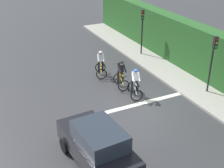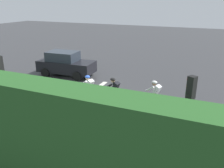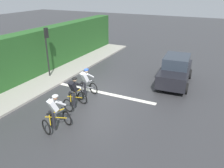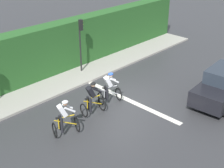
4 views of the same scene
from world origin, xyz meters
The scene contains 10 objects.
ground_plane centered at (0.00, 0.00, 0.00)m, with size 80.00×80.00×0.00m, color #333335.
sidewalk_kerb centered at (4.12, 2.00, 0.06)m, with size 2.80×25.51×0.12m, color #9E998E.
stone_wall_low centered at (5.02, 2.00, 0.24)m, with size 0.44×25.51×0.47m, color gray.
hedge_wall centered at (5.32, 2.00, 1.53)m, with size 1.10×25.51×3.07m, color #265623.
road_marking_stop_line centered at (0.00, -0.03, 0.00)m, with size 7.00×0.30×0.01m, color silver.
cyclist_lead centered at (-0.24, 4.13, 0.80)m, with size 1.01×1.25×1.66m.
cyclist_second centered at (0.15, 2.16, 0.80)m, with size 0.86×1.18×1.66m.
cyclist_mid centered at (0.31, 0.83, 0.80)m, with size 0.99×1.24×1.66m.
car_black centered at (-3.73, -3.35, 0.87)m, with size 2.10×4.21×1.76m.
traffic_light_near_crossing centered at (4.15, -0.69, 2.22)m, with size 0.24×0.31×3.34m.
Camera 3 is at (-6.04, 10.50, 5.73)m, focal length 36.30 mm.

